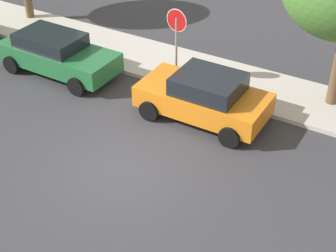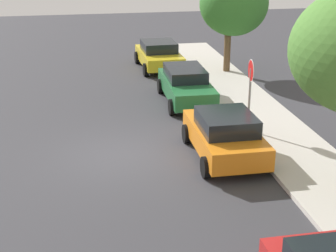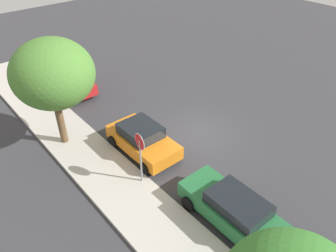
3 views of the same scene
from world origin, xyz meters
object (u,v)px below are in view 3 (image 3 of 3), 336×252
parked_car_green (232,208)px  parked_car_red (68,81)px  street_tree_mid_block (53,74)px  stop_sign (140,151)px  parked_car_orange (142,139)px

parked_car_green → parked_car_red: (13.84, -0.06, 0.03)m
parked_car_green → street_tree_mid_block: size_ratio=0.77×
stop_sign → parked_car_green: stop_sign is taller
parked_car_green → street_tree_mid_block: (8.74, 2.61, 3.24)m
stop_sign → parked_car_red: (9.87, -1.44, -1.07)m
parked_car_green → parked_car_red: size_ratio=1.00×
stop_sign → street_tree_mid_block: size_ratio=0.48×
parked_car_red → street_tree_mid_block: size_ratio=0.77×
parked_car_orange → parked_car_red: 8.12m
parked_car_orange → parked_car_red: (8.12, -0.08, 0.01)m
stop_sign → parked_car_green: size_ratio=0.63×
street_tree_mid_block → stop_sign: bearing=-165.6°
stop_sign → parked_car_red: 10.03m
parked_car_orange → parked_car_green: 5.72m
stop_sign → parked_car_orange: (1.75, -1.36, -1.08)m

